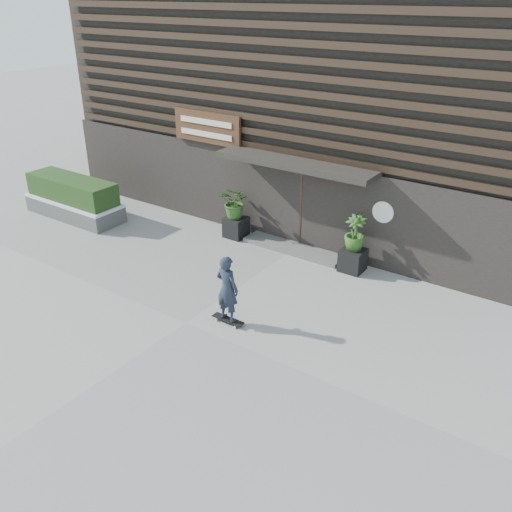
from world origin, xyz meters
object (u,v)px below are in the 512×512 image
Objects in this scene: planter_pot_left at (236,227)px; planter_pot_right at (353,260)px; raised_bed at (75,209)px; skateboarder at (227,289)px.

planter_pot_left is 3.80m from planter_pot_right.
raised_bed is (-5.25, -1.69, -0.05)m from planter_pot_left.
planter_pot_right is (3.80, 0.00, 0.00)m from planter_pot_left.
planter_pot_left is 1.00× the size of planter_pot_right.
planter_pot_right is 9.20m from raised_bed.
skateboarder is (-1.14, -3.85, 0.56)m from planter_pot_right.
planter_pot_left is at bearing 180.00° from planter_pot_right.
skateboarder is (7.91, -2.16, 0.61)m from raised_bed.
planter_pot_right is at bearing 73.56° from skateboarder.
planter_pot_left reaches higher than raised_bed.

